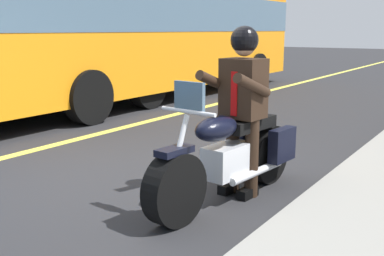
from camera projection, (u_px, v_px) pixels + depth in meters
ground_plane at (126, 180)px, 5.37m from camera, size 80.00×80.00×0.00m
lane_center_stripe at (18, 154)px, 6.47m from camera, size 60.00×0.16×0.01m
motorcycle_main at (231, 156)px, 4.69m from camera, size 2.22×0.73×1.26m
rider_main at (242, 97)px, 4.71m from camera, size 0.66×0.59×1.74m
bus_far at (148, 22)px, 11.40m from camera, size 11.05×2.70×3.30m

